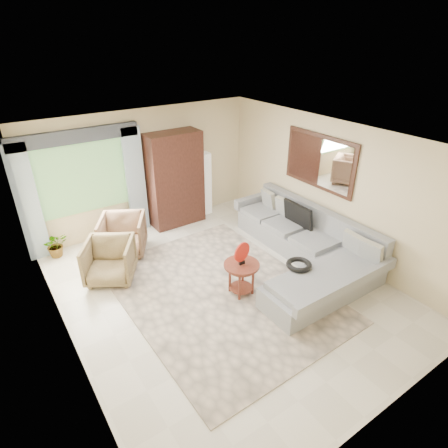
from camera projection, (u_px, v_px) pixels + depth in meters
ground at (223, 289)px, 6.51m from camera, size 6.00×6.00×0.00m
area_rug at (219, 292)px, 6.41m from camera, size 3.07×4.05×0.02m
sectional_sofa at (306, 249)px, 7.13m from camera, size 2.30×3.46×0.90m
tv_screen at (298, 215)px, 7.46m from camera, size 0.14×0.74×0.48m
garden_hose at (299, 265)px, 6.20m from camera, size 0.43×0.43×0.09m
coffee_table at (241, 278)px, 6.26m from camera, size 0.59×0.59×0.59m
red_disc at (242, 252)px, 6.02m from camera, size 0.34×0.09×0.34m
armchair_left at (110, 261)px, 6.61m from camera, size 1.13×1.13×0.76m
armchair_right at (123, 235)px, 7.40m from camera, size 1.15×1.16×0.78m
potted_plant at (56, 245)px, 7.34m from camera, size 0.48×0.42×0.50m
armoire at (175, 179)px, 8.28m from camera, size 1.20×0.55×2.10m
floor_lamp at (205, 184)px, 8.86m from camera, size 0.24×0.24×1.50m
window at (82, 178)px, 7.35m from camera, size 1.80×0.04×1.40m
curtain_left at (28, 204)px, 6.88m from camera, size 0.40×0.08×2.30m
curtain_right at (136, 181)px, 7.93m from camera, size 0.40×0.08×2.30m
valance at (75, 136)px, 6.91m from camera, size 2.40×0.12×0.26m
wall_mirror at (319, 162)px, 7.18m from camera, size 0.05×1.70×1.05m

